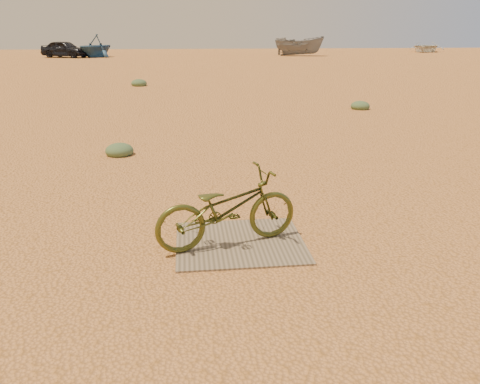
{
  "coord_description": "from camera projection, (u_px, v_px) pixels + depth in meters",
  "views": [
    {
      "loc": [
        -0.57,
        -5.26,
        2.28
      ],
      "look_at": [
        -0.02,
        -0.46,
        0.61
      ],
      "focal_mm": 35.0,
      "sensor_mm": 36.0,
      "label": 1
    }
  ],
  "objects": [
    {
      "name": "kale_c",
      "position": [
        139.0,
        86.0,
        20.44
      ],
      "size": [
        0.68,
        0.68,
        0.37
      ],
      "primitive_type": "ellipsoid",
      "color": "#566C48",
      "rests_on": "ground"
    },
    {
      "name": "boat_mid_right",
      "position": [
        299.0,
        46.0,
        44.54
      ],
      "size": [
        4.94,
        3.01,
        1.79
      ],
      "primitive_type": "imported",
      "rotation": [
        0.0,
        0.0,
        1.28
      ],
      "color": "slate",
      "rests_on": "ground"
    },
    {
      "name": "bicycle",
      "position": [
        227.0,
        208.0,
        5.1
      ],
      "size": [
        1.71,
        0.98,
        0.85
      ],
      "primitive_type": "imported",
      "rotation": [
        0.0,
        0.0,
        1.84
      ],
      "color": "#474C1A",
      "rests_on": "plywood_board"
    },
    {
      "name": "boat_far_right",
      "position": [
        425.0,
        47.0,
        52.81
      ],
      "size": [
        6.22,
        6.63,
        1.12
      ],
      "primitive_type": "imported",
      "rotation": [
        0.0,
        0.0,
        -0.59
      ],
      "color": "silver",
      "rests_on": "ground"
    },
    {
      "name": "kale_a",
      "position": [
        120.0,
        155.0,
        9.09
      ],
      "size": [
        0.54,
        0.54,
        0.3
      ],
      "primitive_type": "ellipsoid",
      "color": "#566C48",
      "rests_on": "ground"
    },
    {
      "name": "plywood_board",
      "position": [
        240.0,
        242.0,
        5.31
      ],
      "size": [
        1.44,
        1.25,
        0.02
      ],
      "primitive_type": "cube",
      "color": "#826E57",
      "rests_on": "ground"
    },
    {
      "name": "kale_b",
      "position": [
        360.0,
        109.0,
        14.4
      ],
      "size": [
        0.58,
        0.58,
        0.32
      ],
      "primitive_type": "ellipsoid",
      "color": "#566C48",
      "rests_on": "ground"
    },
    {
      "name": "boat_far_left",
      "position": [
        95.0,
        46.0,
        42.07
      ],
      "size": [
        4.88,
        5.02,
        2.02
      ],
      "primitive_type": "imported",
      "rotation": [
        0.0,
        0.0,
        -0.59
      ],
      "color": "#2B4E73",
      "rests_on": "ground"
    },
    {
      "name": "ground",
      "position": [
        237.0,
        227.0,
        5.75
      ],
      "size": [
        120.0,
        120.0,
        0.0
      ],
      "primitive_type": "plane",
      "color": "#D0854B",
      "rests_on": "ground"
    },
    {
      "name": "car",
      "position": [
        65.0,
        49.0,
        41.7
      ],
      "size": [
        4.63,
        3.38,
        1.46
      ],
      "primitive_type": "imported",
      "rotation": [
        0.0,
        0.0,
        1.14
      ],
      "color": "black",
      "rests_on": "ground"
    }
  ]
}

